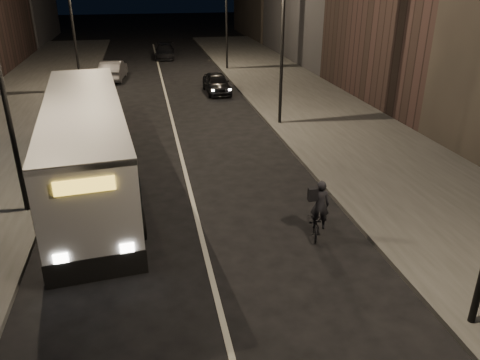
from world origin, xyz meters
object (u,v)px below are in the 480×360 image
streetlight_right_far (223,2)px  car_near (217,83)px  streetlight_left_near (5,53)px  streetlight_right_mid (278,21)px  car_mid (113,70)px  city_bus (87,142)px  car_far (165,51)px  cyclist_on_bicycle (317,216)px  streetlight_left_far (75,10)px

streetlight_right_far → car_near: bearing=-103.3°
car_near → streetlight_left_near: bearing=-119.6°
streetlight_right_mid → car_mid: streetlight_right_mid is taller
streetlight_right_mid → city_bus: (-8.93, -6.25, -3.53)m
streetlight_left_near → car_far: (6.15, 31.10, -4.72)m
streetlight_right_far → city_bus: (-8.93, -22.25, -3.53)m
streetlight_left_near → city_bus: bearing=45.3°
streetlight_right_mid → car_far: 24.00m
streetlight_left_near → car_mid: 22.37m
streetlight_right_far → cyclist_on_bicycle: size_ratio=4.26×
streetlight_left_near → car_far: size_ratio=1.85×
car_far → streetlight_left_near: bearing=-97.0°
car_near → car_far: (-2.64, 15.06, -0.03)m
car_near → car_far: car_near is taller
car_mid → car_far: car_mid is taller
streetlight_left_far → car_mid: size_ratio=1.81×
streetlight_right_mid → streetlight_left_near: size_ratio=1.00×
cyclist_on_bicycle → car_near: cyclist_on_bicycle is taller
streetlight_left_far → city_bus: streetlight_left_far is taller
car_mid → car_far: (4.42, 9.28, -0.10)m
city_bus → car_far: city_bus is taller
city_bus → cyclist_on_bicycle: bearing=-41.0°
streetlight_left_far → city_bus: 16.72m
streetlight_left_far → car_near: (8.79, -1.96, -4.69)m
streetlight_left_near → streetlight_left_far: (0.00, 18.00, 0.00)m
car_near → car_mid: car_mid is taller
streetlight_left_far → cyclist_on_bicycle: 23.56m
streetlight_left_near → car_mid: (1.73, 21.82, -4.62)m
cyclist_on_bicycle → streetlight_right_far: bearing=104.7°
car_mid → streetlight_left_far: bearing=72.4°
cyclist_on_bicycle → car_near: size_ratio=0.49×
city_bus → car_mid: bearing=84.3°
streetlight_right_far → car_far: streetlight_right_far is taller
streetlight_left_far → car_near: size_ratio=2.06×
streetlight_left_far → cyclist_on_bicycle: size_ratio=4.26×
city_bus → cyclist_on_bicycle: city_bus is taller
streetlight_right_mid → city_bus: streetlight_right_mid is taller
car_near → city_bus: bearing=-117.2°
cyclist_on_bicycle → car_mid: size_ratio=0.43×
car_far → streetlight_right_far: bearing=-53.4°
cyclist_on_bicycle → car_mid: 26.12m
streetlight_left_far → car_mid: 6.24m
streetlight_left_near → streetlight_left_far: 18.00m
streetlight_right_mid → cyclist_on_bicycle: streetlight_right_mid is taller
streetlight_right_far → cyclist_on_bicycle: bearing=-93.7°
city_bus → car_near: size_ratio=3.22×
city_bus → car_mid: 20.10m
streetlight_left_near → car_near: size_ratio=2.06×
streetlight_right_mid → streetlight_left_far: 14.62m
streetlight_right_mid → cyclist_on_bicycle: size_ratio=4.26×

